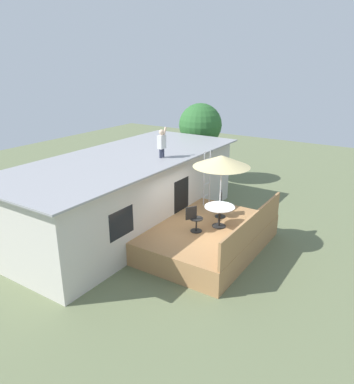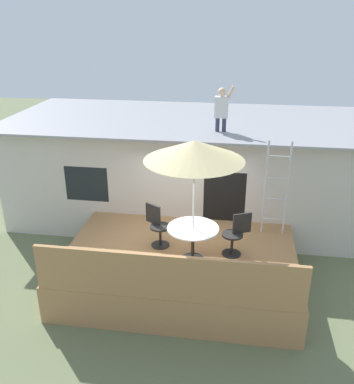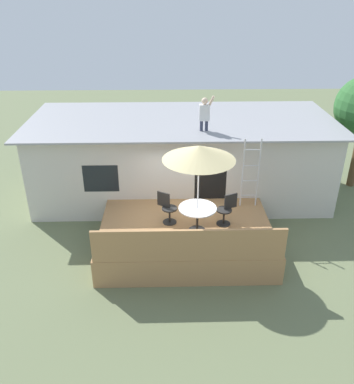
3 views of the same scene
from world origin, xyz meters
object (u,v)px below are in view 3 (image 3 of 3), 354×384
object	(u,v)px
patio_umbrella	(199,153)
patio_chair_left	(167,208)
person_figure	(205,112)
patio_chair_right	(226,210)
step_ladder	(250,173)
patio_table	(197,213)

from	to	relation	value
patio_umbrella	patio_chair_left	size ratio (longest dim) A/B	2.76
person_figure	patio_chair_right	world-z (taller)	person_figure
patio_chair_right	patio_chair_left	bearing A→B (deg)	-28.41
patio_chair_left	person_figure	bearing A→B (deg)	92.90
step_ladder	patio_chair_left	size ratio (longest dim) A/B	2.39
step_ladder	patio_table	bearing A→B (deg)	-139.70
person_figure	patio_umbrella	bearing A→B (deg)	-97.78
patio_table	patio_chair_right	distance (m)	0.94
patio_umbrella	patio_chair_right	distance (m)	2.11
patio_table	patio_chair_left	distance (m)	0.98
patio_table	step_ladder	xyz separation A→B (m)	(1.68, 1.43, 0.51)
patio_chair_right	step_ladder	bearing A→B (deg)	-152.05
patio_table	patio_chair_right	size ratio (longest dim) A/B	1.13
patio_table	step_ladder	bearing A→B (deg)	40.30
patio_umbrella	patio_chair_left	xyz separation A→B (m)	(-0.82, 0.51, -1.89)
step_ladder	patio_chair_right	size ratio (longest dim) A/B	2.39
patio_umbrella	patio_chair_right	xyz separation A→B (m)	(0.85, 0.37, -1.89)
patio_table	person_figure	world-z (taller)	person_figure
patio_chair_left	patio_chair_right	distance (m)	1.68
patio_table	patio_chair_left	bearing A→B (deg)	148.11
person_figure	step_ladder	bearing A→B (deg)	-42.76
patio_umbrella	person_figure	xyz separation A→B (m)	(0.36, 2.65, 0.29)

